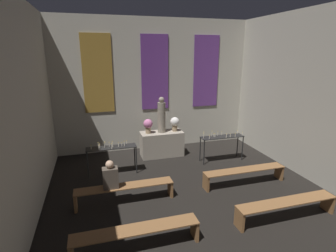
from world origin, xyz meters
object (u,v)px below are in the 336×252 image
Objects in this scene: pew_third_left at (137,234)px; person_seated at (110,176)px; statue at (162,116)px; flower_vase_left at (148,125)px; altar at (162,144)px; candle_rack_left at (111,151)px; candle_rack_right at (222,140)px; pew_third_right at (287,205)px; flower_vase_right at (175,123)px; pew_back_right at (244,173)px; pew_back_left at (125,190)px.

person_seated reaches higher than pew_third_left.
flower_vase_left is (-0.49, 0.00, -0.28)m from statue.
altar is 2.13m from candle_rack_left.
candle_rack_left is at bearing 92.84° from pew_third_left.
candle_rack_right is 0.62× the size of pew_third_right.
statue is at bearing 110.64° from pew_third_right.
statue is 0.56m from flower_vase_right.
pew_third_right is at bearing -90.00° from pew_back_right.
flower_vase_left reaches higher than pew_back_right.
pew_back_left is at bearing 153.10° from pew_third_right.
flower_vase_left is at bearing 61.10° from person_seated.
pew_back_right is (3.50, -1.70, -0.41)m from candle_rack_left.
candle_rack_right is 0.62× the size of pew_third_left.
pew_back_left is (-2.15, -2.73, -0.84)m from flower_vase_right.
person_seated reaches higher than pew_back_left.
candle_rack_left is 1.76m from pew_back_left.
flower_vase_left is 1.00× the size of flower_vase_right.
flower_vase_left is 0.21× the size of pew_third_right.
pew_third_left is (-2.15, -4.43, -0.84)m from flower_vase_right.
pew_back_left is at bearing 90.00° from pew_third_left.
flower_vase_right is 0.34× the size of candle_rack_left.
candle_rack_right reaches higher than pew_third_right.
pew_third_left is at bearing -79.03° from person_seated.
pew_third_left is 1.77m from person_seated.
statue is 0.56m from flower_vase_left.
altar is 3.40m from person_seated.
candle_rack_left is at bearing -150.70° from statue.
pew_third_right is 1.69m from pew_back_right.
pew_third_right is at bearing -69.36° from altar.
flower_vase_right is at bearing 0.00° from altar.
pew_third_right is at bearing -24.79° from person_seated.
pew_back_left is 3.42× the size of person_seated.
person_seated is (-2.00, -2.73, -0.70)m from statue.
candle_rack_right is at bearing 44.18° from pew_third_left.
pew_back_right is 3.69m from person_seated.
pew_third_right is (-0.16, -3.40, -0.41)m from candle_rack_right.
flower_vase_left reaches higher than candle_rack_left.
statue is (0.00, -0.00, 1.02)m from altar.
statue is 0.52× the size of pew_back_right.
pew_back_right is 3.42× the size of person_seated.
person_seated is at bearing -118.90° from flower_vase_left.
altar reaches higher than pew_third_left.
pew_back_left is (-1.67, -2.73, -0.10)m from altar.
pew_back_left is at bearing 180.00° from pew_back_right.
flower_vase_left is 0.97m from flower_vase_right.
person_seated reaches higher than pew_back_right.
altar is 0.88m from flower_vase_right.
candle_rack_left is at bearing 135.89° from pew_third_right.
pew_third_left is (-3.50, -3.40, -0.41)m from candle_rack_right.
candle_rack_right is at bearing -37.47° from flower_vase_right.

